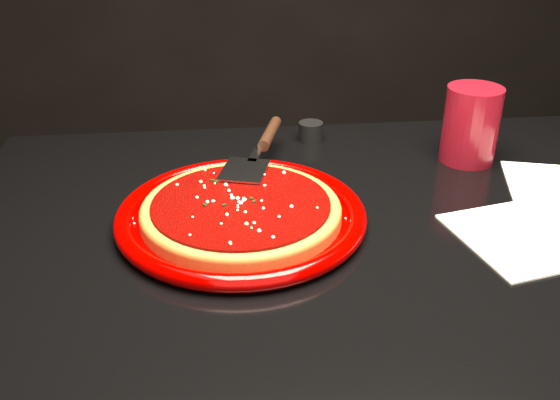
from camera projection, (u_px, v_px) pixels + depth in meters
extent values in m
cylinder|color=#830000|center=(241.00, 215.00, 0.91)|extent=(0.39, 0.39, 0.03)
cylinder|color=brown|center=(241.00, 213.00, 0.91)|extent=(0.31, 0.31, 0.01)
torus|color=brown|center=(241.00, 209.00, 0.90)|extent=(0.31, 0.31, 0.02)
cylinder|color=#640300|center=(241.00, 205.00, 0.90)|extent=(0.28, 0.28, 0.01)
cylinder|color=maroon|center=(471.00, 125.00, 1.08)|extent=(0.10, 0.10, 0.13)
cube|color=white|center=(526.00, 236.00, 0.88)|extent=(0.22, 0.22, 0.00)
cube|color=white|center=(559.00, 187.00, 1.02)|extent=(0.20, 0.21, 0.00)
cylinder|color=black|center=(311.00, 131.00, 1.19)|extent=(0.06, 0.06, 0.04)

